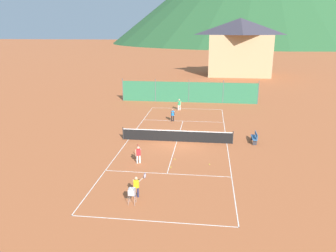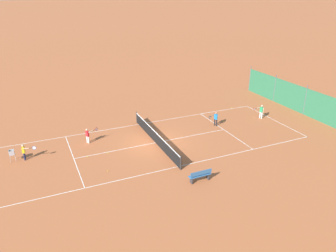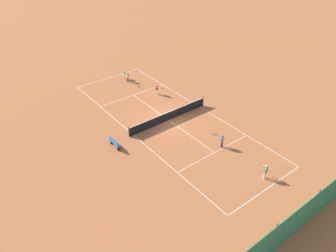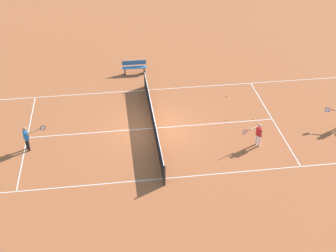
{
  "view_description": "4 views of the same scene",
  "coord_description": "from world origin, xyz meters",
  "px_view_note": "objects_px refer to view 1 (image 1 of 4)",
  "views": [
    {
      "loc": [
        2.45,
        -25.58,
        8.87
      ],
      "look_at": [
        -0.71,
        -0.24,
        1.38
      ],
      "focal_mm": 35.0,
      "sensor_mm": 36.0,
      "label": 1
    },
    {
      "loc": [
        21.8,
        -8.64,
        11.57
      ],
      "look_at": [
        0.26,
        0.97,
        1.39
      ],
      "focal_mm": 35.0,
      "sensor_mm": 36.0,
      "label": 2
    },
    {
      "loc": [
        16.51,
        21.23,
        17.69
      ],
      "look_at": [
        1.46,
        1.78,
        0.86
      ],
      "focal_mm": 35.0,
      "sensor_mm": 36.0,
      "label": 3
    },
    {
      "loc": [
        -20.09,
        1.98,
        13.45
      ],
      "look_at": [
        -1.26,
        -0.6,
        0.91
      ],
      "focal_mm": 50.0,
      "sensor_mm": 36.0,
      "label": 4
    }
  ],
  "objects_px": {
    "courtside_bench": "(255,137)",
    "alpine_chalet": "(239,46)",
    "player_far_baseline": "(137,185)",
    "tennis_ball_far_corner": "(171,167)",
    "player_far_service": "(179,104)",
    "ball_hopper": "(132,193)",
    "tennis_ball_mid_court": "(170,118)",
    "player_near_service": "(138,153)",
    "tennis_ball_by_net_right": "(175,159)",
    "tennis_ball_by_net_left": "(148,111)",
    "tennis_ball_alley_right": "(210,164)",
    "tennis_net": "(177,136)",
    "player_near_baseline": "(173,114)"
  },
  "relations": [
    {
      "from": "tennis_net",
      "to": "tennis_ball_alley_right",
      "type": "xyz_separation_m",
      "value": [
        2.71,
        -4.59,
        -0.47
      ]
    },
    {
      "from": "player_far_baseline",
      "to": "tennis_ball_far_corner",
      "type": "relative_size",
      "value": 18.3
    },
    {
      "from": "player_near_service",
      "to": "tennis_ball_by_net_right",
      "type": "distance_m",
      "value": 2.7
    },
    {
      "from": "player_far_baseline",
      "to": "player_far_service",
      "type": "xyz_separation_m",
      "value": [
        0.45,
        20.58,
        0.06
      ]
    },
    {
      "from": "courtside_bench",
      "to": "alpine_chalet",
      "type": "relative_size",
      "value": 0.12
    },
    {
      "from": "tennis_net",
      "to": "player_near_service",
      "type": "xyz_separation_m",
      "value": [
        -2.19,
        -4.87,
        0.22
      ]
    },
    {
      "from": "tennis_ball_mid_court",
      "to": "courtside_bench",
      "type": "height_order",
      "value": "courtside_bench"
    },
    {
      "from": "player_far_service",
      "to": "tennis_ball_mid_court",
      "type": "bearing_deg",
      "value": -100.31
    },
    {
      "from": "tennis_ball_far_corner",
      "to": "ball_hopper",
      "type": "distance_m",
      "value": 5.23
    },
    {
      "from": "player_near_service",
      "to": "tennis_ball_alley_right",
      "type": "height_order",
      "value": "player_near_service"
    },
    {
      "from": "tennis_ball_alley_right",
      "to": "tennis_ball_by_net_right",
      "type": "distance_m",
      "value": 2.55
    },
    {
      "from": "player_far_baseline",
      "to": "tennis_ball_alley_right",
      "type": "distance_m",
      "value": 6.42
    },
    {
      "from": "tennis_ball_mid_court",
      "to": "ball_hopper",
      "type": "distance_m",
      "value": 17.73
    },
    {
      "from": "player_far_baseline",
      "to": "tennis_ball_far_corner",
      "type": "height_order",
      "value": "player_far_baseline"
    },
    {
      "from": "tennis_ball_by_net_right",
      "to": "tennis_ball_by_net_left",
      "type": "distance_m",
      "value": 14.73
    },
    {
      "from": "player_near_baseline",
      "to": "ball_hopper",
      "type": "relative_size",
      "value": 1.45
    },
    {
      "from": "player_far_baseline",
      "to": "tennis_ball_mid_court",
      "type": "height_order",
      "value": "player_far_baseline"
    },
    {
      "from": "tennis_ball_by_net_left",
      "to": "alpine_chalet",
      "type": "xyz_separation_m",
      "value": [
        12.54,
        33.03,
        5.79
      ]
    },
    {
      "from": "player_near_service",
      "to": "alpine_chalet",
      "type": "bearing_deg",
      "value": 77.69
    },
    {
      "from": "tennis_ball_mid_court",
      "to": "alpine_chalet",
      "type": "xyz_separation_m",
      "value": [
        9.77,
        35.79,
        5.79
      ]
    },
    {
      "from": "player_near_baseline",
      "to": "tennis_ball_by_net_left",
      "type": "relative_size",
      "value": 19.53
    },
    {
      "from": "tennis_ball_by_net_left",
      "to": "tennis_ball_by_net_right",
      "type": "bearing_deg",
      "value": -72.2
    },
    {
      "from": "player_far_service",
      "to": "player_far_baseline",
      "type": "bearing_deg",
      "value": -91.26
    },
    {
      "from": "tennis_ball_by_net_left",
      "to": "courtside_bench",
      "type": "height_order",
      "value": "courtside_bench"
    },
    {
      "from": "player_near_service",
      "to": "tennis_ball_by_net_right",
      "type": "bearing_deg",
      "value": 20.85
    },
    {
      "from": "player_far_baseline",
      "to": "player_far_service",
      "type": "height_order",
      "value": "player_far_service"
    },
    {
      "from": "tennis_net",
      "to": "tennis_ball_alley_right",
      "type": "height_order",
      "value": "tennis_net"
    },
    {
      "from": "player_far_service",
      "to": "ball_hopper",
      "type": "relative_size",
      "value": 1.48
    },
    {
      "from": "tennis_ball_far_corner",
      "to": "tennis_ball_alley_right",
      "type": "relative_size",
      "value": 1.0
    },
    {
      "from": "courtside_bench",
      "to": "tennis_ball_by_net_left",
      "type": "bearing_deg",
      "value": 137.86
    },
    {
      "from": "tennis_ball_by_net_right",
      "to": "ball_hopper",
      "type": "distance_m",
      "value": 6.68
    },
    {
      "from": "tennis_ball_far_corner",
      "to": "tennis_ball_by_net_left",
      "type": "relative_size",
      "value": 1.0
    },
    {
      "from": "tennis_ball_alley_right",
      "to": "tennis_ball_by_net_left",
      "type": "xyz_separation_m",
      "value": [
        -6.97,
        14.67,
        0.0
      ]
    },
    {
      "from": "ball_hopper",
      "to": "tennis_ball_far_corner",
      "type": "bearing_deg",
      "value": 73.28
    },
    {
      "from": "courtside_bench",
      "to": "tennis_ball_far_corner",
      "type": "bearing_deg",
      "value": -136.4
    },
    {
      "from": "player_near_baseline",
      "to": "tennis_ball_by_net_left",
      "type": "height_order",
      "value": "player_near_baseline"
    },
    {
      "from": "player_far_service",
      "to": "tennis_ball_by_net_right",
      "type": "height_order",
      "value": "player_far_service"
    },
    {
      "from": "player_near_baseline",
      "to": "tennis_ball_alley_right",
      "type": "relative_size",
      "value": 19.53
    },
    {
      "from": "player_near_service",
      "to": "ball_hopper",
      "type": "height_order",
      "value": "player_near_service"
    },
    {
      "from": "player_near_service",
      "to": "alpine_chalet",
      "type": "relative_size",
      "value": 0.09
    },
    {
      "from": "player_far_service",
      "to": "ball_hopper",
      "type": "xyz_separation_m",
      "value": [
        -0.55,
        -21.4,
        -0.11
      ]
    },
    {
      "from": "ball_hopper",
      "to": "courtside_bench",
      "type": "bearing_deg",
      "value": 54.71
    },
    {
      "from": "courtside_bench",
      "to": "tennis_ball_by_net_right",
      "type": "bearing_deg",
      "value": -143.97
    },
    {
      "from": "player_near_baseline",
      "to": "ball_hopper",
      "type": "xyz_separation_m",
      "value": [
        -0.34,
        -16.56,
        -0.1
      ]
    },
    {
      "from": "player_far_service",
      "to": "ball_hopper",
      "type": "height_order",
      "value": "player_far_service"
    },
    {
      "from": "player_near_baseline",
      "to": "tennis_ball_mid_court",
      "type": "height_order",
      "value": "player_near_baseline"
    },
    {
      "from": "player_far_service",
      "to": "tennis_ball_far_corner",
      "type": "relative_size",
      "value": 19.97
    },
    {
      "from": "tennis_ball_alley_right",
      "to": "tennis_ball_mid_court",
      "type": "bearing_deg",
      "value": 109.42
    },
    {
      "from": "tennis_net",
      "to": "tennis_ball_by_net_left",
      "type": "bearing_deg",
      "value": 112.88
    },
    {
      "from": "courtside_bench",
      "to": "tennis_ball_mid_court",
      "type": "bearing_deg",
      "value": 138.91
    }
  ]
}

